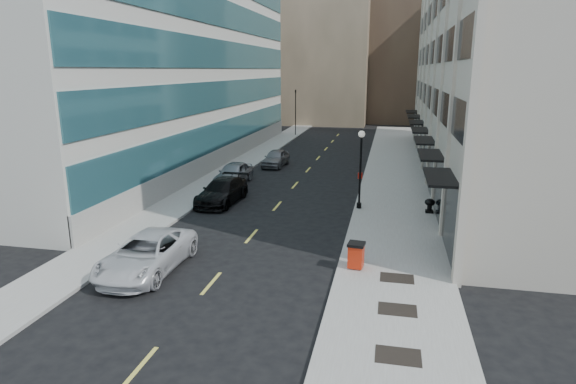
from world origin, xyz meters
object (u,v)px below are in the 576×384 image
at_px(car_black_pickup, 222,191).
at_px(lamppost, 361,162).
at_px(car_white_van, 147,254).
at_px(sign_post, 360,184).
at_px(trash_bin, 356,254).
at_px(car_grey_sedan, 276,158).
at_px(car_silver_sedan, 234,173).
at_px(urn_planter, 430,204).
at_px(traffic_signal, 296,93).

distance_m(car_black_pickup, lamppost, 9.36).
height_order(car_white_van, sign_post, sign_post).
height_order(car_black_pickup, trash_bin, car_black_pickup).
distance_m(car_white_van, car_grey_sedan, 24.40).
xyz_separation_m(car_white_van, car_grey_sedan, (0.00, 24.40, -0.05)).
bearing_deg(car_grey_sedan, car_black_pickup, -89.87).
xyz_separation_m(car_silver_sedan, car_grey_sedan, (1.60, 7.46, -0.06)).
bearing_deg(lamppost, trash_bin, -86.96).
height_order(car_grey_sedan, urn_planter, car_grey_sedan).
height_order(traffic_signal, urn_planter, traffic_signal).
xyz_separation_m(car_black_pickup, lamppost, (9.07, 0.15, 2.30)).
relative_size(traffic_signal, car_white_van, 1.19).
xyz_separation_m(car_grey_sedan, trash_bin, (9.01, -22.45, 0.01)).
height_order(car_silver_sedan, urn_planter, car_silver_sedan).
bearing_deg(car_white_van, urn_planter, 41.86).
bearing_deg(sign_post, car_silver_sedan, 137.20).
xyz_separation_m(lamppost, urn_planter, (4.30, -0.10, -2.42)).
bearing_deg(trash_bin, car_silver_sedan, 131.90).
distance_m(car_silver_sedan, sign_post, 11.46).
bearing_deg(trash_bin, car_grey_sedan, 118.48).
distance_m(car_grey_sedan, urn_planter, 18.21).
distance_m(car_white_van, lamppost, 14.52).
distance_m(trash_bin, sign_post, 9.70).
bearing_deg(lamppost, car_grey_sedan, 123.48).
relative_size(car_black_pickup, urn_planter, 6.29).
bearing_deg(car_silver_sedan, sign_post, -25.16).
height_order(car_grey_sedan, trash_bin, car_grey_sedan).
distance_m(car_white_van, car_silver_sedan, 17.02).
xyz_separation_m(traffic_signal, trash_bin, (11.31, -43.45, -4.94)).
relative_size(car_black_pickup, car_silver_sedan, 1.13).
xyz_separation_m(car_grey_sedan, urn_planter, (12.80, -12.96, -0.09)).
distance_m(car_silver_sedan, trash_bin, 18.36).
height_order(lamppost, sign_post, lamppost).
height_order(car_white_van, car_black_pickup, car_white_van).
bearing_deg(urn_planter, car_white_van, -138.19).
distance_m(car_white_van, trash_bin, 9.22).
bearing_deg(trash_bin, urn_planter, 74.83).
xyz_separation_m(traffic_signal, car_white_van, (2.30, -45.40, -4.90)).
xyz_separation_m(car_white_van, trash_bin, (9.01, 1.96, -0.04)).
distance_m(traffic_signal, trash_bin, 45.17).
relative_size(car_white_van, lamppost, 1.17).
bearing_deg(car_white_van, car_grey_sedan, 90.05).
xyz_separation_m(traffic_signal, sign_post, (10.80, -33.81, -3.99)).
height_order(trash_bin, sign_post, sign_post).
relative_size(trash_bin, lamppost, 0.23).
bearing_deg(car_silver_sedan, traffic_signal, 94.16).
distance_m(traffic_signal, sign_post, 35.72).
xyz_separation_m(lamppost, sign_post, (0.00, 0.05, -1.38)).
bearing_deg(urn_planter, trash_bin, -111.78).
bearing_deg(urn_planter, lamppost, 178.63).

